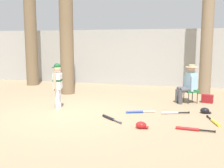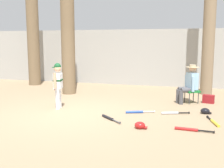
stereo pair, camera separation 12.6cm
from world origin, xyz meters
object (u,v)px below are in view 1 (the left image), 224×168
at_px(bat_black_composite, 110,118).
at_px(bat_yellow_trainer, 214,122).
at_px(handbag_beside_stool, 207,99).
at_px(batting_helmet_black, 205,111).
at_px(batting_helmet_red, 141,125).
at_px(folding_stool, 191,91).
at_px(tree_behind_spectator, 207,29).
at_px(young_ballplayer, 57,83).
at_px(bat_aluminum_silver, 172,113).
at_px(tree_far_left, 31,34).
at_px(bat_blue_youth, 137,112).
at_px(seated_spectator, 188,83).
at_px(bat_red_barrel, 190,129).
at_px(tree_near_player, 66,18).

bearing_deg(bat_black_composite, bat_yellow_trainer, 8.13).
height_order(handbag_beside_stool, batting_helmet_black, handbag_beside_stool).
xyz_separation_m(batting_helmet_red, batting_helmet_black, (1.42, 1.76, -0.00)).
relative_size(folding_stool, batting_helmet_black, 1.94).
bearing_deg(tree_behind_spectator, young_ballplayer, -139.22).
distance_m(young_ballplayer, handbag_beside_stool, 4.64).
height_order(tree_behind_spectator, young_ballplayer, tree_behind_spectator).
bearing_deg(bat_aluminum_silver, handbag_beside_stool, 60.16).
bearing_deg(tree_far_left, bat_aluminum_silver, -29.28).
height_order(bat_aluminum_silver, bat_black_composite, same).
distance_m(tree_far_left, bat_blue_youth, 6.90).
height_order(folding_stool, handbag_beside_stool, folding_stool).
xyz_separation_m(bat_aluminum_silver, bat_black_composite, (-1.45, -0.95, 0.00)).
xyz_separation_m(seated_spectator, bat_red_barrel, (0.09, -2.84, -0.61)).
relative_size(tree_behind_spectator, bat_red_barrel, 6.40).
bearing_deg(tree_far_left, bat_black_composite, -42.68).
bearing_deg(tree_behind_spectator, tree_far_left, 178.21).
bearing_deg(tree_near_player, folding_stool, -5.52).
bearing_deg(batting_helmet_red, bat_yellow_trainer, 28.22).
bearing_deg(batting_helmet_black, bat_yellow_trainer, -79.34).
bearing_deg(seated_spectator, bat_red_barrel, -88.21).
bearing_deg(handbag_beside_stool, bat_yellow_trainer, -89.11).
xyz_separation_m(bat_blue_youth, bat_yellow_trainer, (1.93, -0.44, 0.00)).
bearing_deg(tree_near_player, bat_aluminum_silver, -27.00).
relative_size(tree_behind_spectator, handbag_beside_stool, 15.45).
height_order(bat_yellow_trainer, batting_helmet_black, batting_helmet_black).
relative_size(bat_black_composite, batting_helmet_red, 2.24).
distance_m(tree_far_left, bat_black_composite, 6.98).
bearing_deg(bat_black_composite, tree_behind_spectator, 60.53).
xyz_separation_m(bat_red_barrel, bat_aluminum_silver, (-0.47, 1.32, 0.00)).
bearing_deg(young_ballplayer, seated_spectator, 26.55).
distance_m(young_ballplayer, bat_blue_youth, 2.38).
bearing_deg(bat_black_composite, bat_red_barrel, -10.89).
bearing_deg(tree_behind_spectator, batting_helmet_black, -92.26).
distance_m(handbag_beside_stool, batting_helmet_red, 3.52).
bearing_deg(batting_helmet_red, tree_far_left, 138.97).
relative_size(seated_spectator, handbag_beside_stool, 3.53).
bearing_deg(young_ballplayer, bat_black_composite, -21.67).
distance_m(tree_far_left, bat_red_barrel, 8.63).
relative_size(tree_behind_spectator, bat_yellow_trainer, 6.63).
bearing_deg(bat_aluminum_silver, batting_helmet_red, -111.77).
bearing_deg(tree_near_player, bat_black_composite, -50.07).
bearing_deg(bat_red_barrel, bat_aluminum_silver, 109.60).
xyz_separation_m(handbag_beside_stool, bat_black_composite, (-2.42, -2.65, -0.10)).
bearing_deg(handbag_beside_stool, bat_aluminum_silver, -119.84).
xyz_separation_m(handbag_beside_stool, batting_helmet_black, (-0.14, -1.39, -0.06)).
height_order(young_ballplayer, batting_helmet_black, young_ballplayer).
xyz_separation_m(bat_yellow_trainer, batting_helmet_black, (-0.17, 0.91, 0.04)).
bearing_deg(folding_stool, batting_helmet_red, -109.10).
xyz_separation_m(folding_stool, tree_far_left, (-6.78, 1.97, 1.88)).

